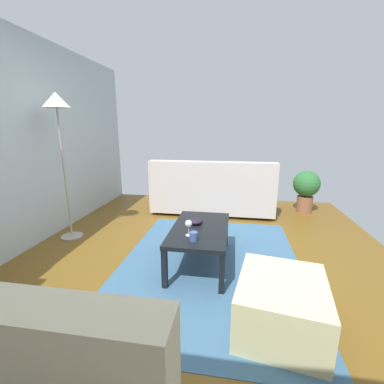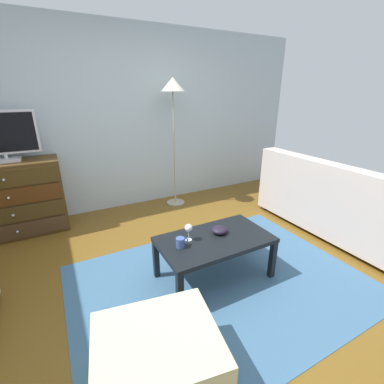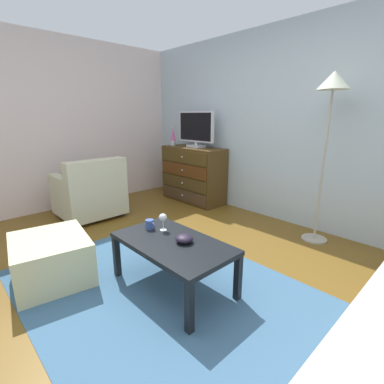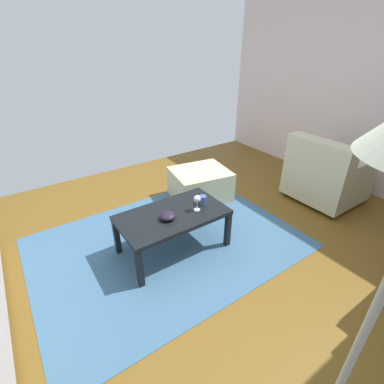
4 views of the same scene
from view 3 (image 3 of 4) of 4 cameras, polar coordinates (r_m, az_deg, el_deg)
The scene contains 14 objects.
ground_plane at distance 2.72m, azimuth -5.00°, elevation -16.58°, with size 5.84×4.60×0.05m, color brown.
wall_accent_rear at distance 3.92m, azimuth 19.34°, elevation 12.41°, with size 5.84×0.12×2.52m, color #AAB9C1.
wall_plain_left at distance 4.72m, azimuth -26.63°, elevation 12.04°, with size 0.12×4.60×2.52m, color beige.
area_rug at distance 2.47m, azimuth -5.79°, elevation -19.48°, with size 2.60×1.90×0.01m, color #3B6182.
dresser at distance 4.68m, azimuth 0.23°, elevation 3.60°, with size 1.11×0.49×0.90m.
tv at distance 4.57m, azimuth 0.81°, elevation 12.83°, with size 0.74×0.18×0.57m.
lava_lamp at distance 4.90m, azimuth -3.89°, elevation 11.18°, with size 0.09×0.09×0.33m.
coffee_table at distance 2.34m, azimuth -3.97°, elevation -11.03°, with size 1.02×0.58×0.42m.
wine_glass at distance 2.48m, azimuth -5.96°, elevation -5.30°, with size 0.07×0.07×0.16m.
mug at distance 2.56m, azimuth -8.62°, elevation -6.54°, with size 0.11×0.08×0.08m.
bowl_decorative at distance 2.28m, azimuth -1.57°, elevation -9.47°, with size 0.14×0.14×0.07m, color black.
armchair at distance 4.19m, azimuth -20.01°, elevation -0.21°, with size 0.80×0.80×0.85m.
ottoman at distance 2.81m, azimuth -26.75°, elevation -12.04°, with size 0.70×0.60×0.39m, color beige.
standing_lamp at distance 3.34m, azimuth 26.63°, elevation 16.78°, with size 0.32×0.32×1.84m.
Camera 3 is at (1.82, -1.41, 1.41)m, focal length 26.13 mm.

